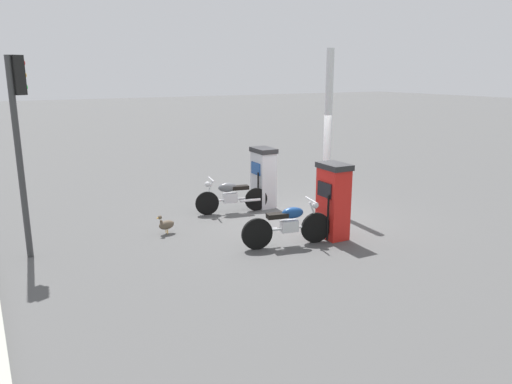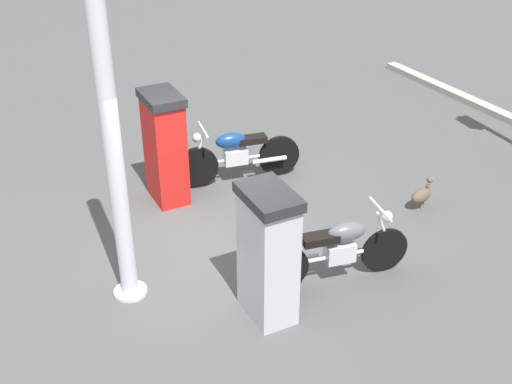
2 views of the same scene
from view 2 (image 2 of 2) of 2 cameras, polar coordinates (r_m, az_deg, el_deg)
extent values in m
plane|color=#4C4C4C|center=(8.59, -4.35, -5.01)|extent=(120.00, 120.00, 0.00)
cube|color=silver|center=(7.10, 1.06, -6.00)|extent=(0.47, 0.70, 1.49)
cube|color=#1E478C|center=(7.01, 2.80, -3.32)|extent=(0.05, 0.48, 0.32)
cube|color=#262628|center=(6.66, 1.12, -0.40)|extent=(0.51, 0.77, 0.12)
cylinder|color=black|center=(7.48, 2.16, -6.00)|extent=(0.05, 0.05, 0.97)
cube|color=red|center=(9.41, -8.03, 3.57)|extent=(0.48, 0.70, 1.54)
cube|color=black|center=(9.34, -6.78, 5.74)|extent=(0.05, 0.48, 0.32)
cube|color=#262628|center=(9.07, -8.40, 8.27)|extent=(0.53, 0.77, 0.12)
cylinder|color=black|center=(9.77, -6.82, 3.16)|extent=(0.05, 0.05, 1.00)
cylinder|color=black|center=(8.16, 11.29, -5.07)|extent=(0.61, 0.17, 0.61)
cylinder|color=black|center=(7.70, 2.52, -6.84)|extent=(0.61, 0.17, 0.61)
cube|color=silver|center=(7.87, 7.42, -5.29)|extent=(0.39, 0.27, 0.24)
cylinder|color=silver|center=(7.88, 7.06, -5.65)|extent=(0.98, 0.25, 0.05)
ellipsoid|color=#595B60|center=(7.74, 8.03, -3.50)|extent=(0.51, 0.31, 0.24)
cube|color=black|center=(7.63, 5.69, -4.12)|extent=(0.47, 0.29, 0.10)
cylinder|color=silver|center=(7.98, 11.25, -3.36)|extent=(0.26, 0.09, 0.57)
cylinder|color=silver|center=(7.78, 10.96, -1.49)|extent=(0.15, 0.56, 0.04)
sphere|color=silver|center=(7.88, 11.52, -2.12)|extent=(0.17, 0.17, 0.14)
cylinder|color=silver|center=(7.84, 3.62, -5.95)|extent=(0.55, 0.18, 0.07)
cylinder|color=black|center=(9.86, -5.24, 2.16)|extent=(0.66, 0.20, 0.66)
cylinder|color=black|center=(10.18, 2.04, 3.21)|extent=(0.66, 0.20, 0.66)
cube|color=silver|center=(9.94, -1.83, 3.17)|extent=(0.39, 0.27, 0.24)
cylinder|color=silver|center=(9.98, -1.54, 2.96)|extent=(0.98, 0.25, 0.05)
ellipsoid|color=navy|center=(9.80, -2.25, 4.58)|extent=(0.51, 0.31, 0.24)
cube|color=black|center=(9.90, -0.34, 4.68)|extent=(0.47, 0.28, 0.10)
cylinder|color=silver|center=(9.73, -5.09, 3.76)|extent=(0.26, 0.09, 0.57)
cylinder|color=silver|center=(9.61, -4.71, 5.53)|extent=(0.15, 0.56, 0.04)
sphere|color=silver|center=(9.64, -5.26, 4.81)|extent=(0.17, 0.17, 0.14)
cylinder|color=silver|center=(10.01, 1.19, 2.87)|extent=(0.55, 0.18, 0.07)
ellipsoid|color=brown|center=(9.62, 14.40, -0.32)|extent=(0.40, 0.25, 0.21)
cylinder|color=brown|center=(9.69, 14.92, 0.24)|extent=(0.07, 0.07, 0.15)
sphere|color=brown|center=(9.64, 15.13, 1.04)|extent=(0.11, 0.11, 0.09)
cone|color=orange|center=(9.69, 15.35, 1.13)|extent=(0.07, 0.05, 0.04)
cone|color=brown|center=(9.49, 13.80, -0.49)|extent=(0.08, 0.08, 0.07)
cylinder|color=orange|center=(9.72, 14.12, -1.03)|extent=(0.02, 0.02, 0.10)
cylinder|color=orange|center=(9.68, 14.45, -1.20)|extent=(0.02, 0.02, 0.10)
cylinder|color=silver|center=(6.89, -12.68, 4.86)|extent=(0.20, 0.20, 4.15)
cylinder|color=silver|center=(7.96, -11.03, -8.62)|extent=(0.40, 0.40, 0.04)
camera|label=1|loc=(18.73, 1.82, 25.90)|focal=34.49mm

